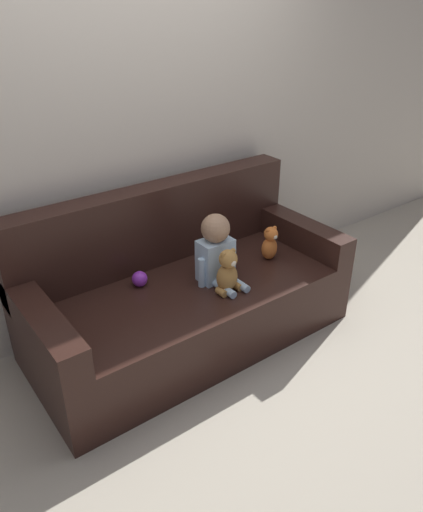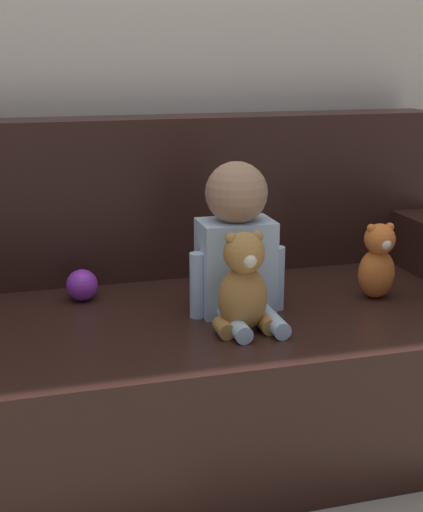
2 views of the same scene
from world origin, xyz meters
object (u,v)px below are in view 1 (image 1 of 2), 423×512
(couch, at_px, (183,292))
(plush_toy_side, at_px, (270,243))
(toy_ball, at_px, (140,279))
(teddy_bear_brown, at_px, (228,272))
(person_baby, at_px, (216,250))

(couch, distance_m, plush_toy_side, 0.66)
(plush_toy_side, height_order, toy_ball, plush_toy_side)
(teddy_bear_brown, relative_size, toy_ball, 2.90)
(teddy_bear_brown, xyz_separation_m, plush_toy_side, (0.47, 0.15, -0.01))
(toy_ball, bearing_deg, plush_toy_side, -14.15)
(person_baby, xyz_separation_m, plush_toy_side, (0.45, 0.00, -0.09))
(person_baby, xyz_separation_m, teddy_bear_brown, (-0.03, -0.15, -0.07))
(person_baby, distance_m, toy_ball, 0.50)
(teddy_bear_brown, bearing_deg, person_baby, 79.21)
(couch, bearing_deg, person_baby, -41.00)
(toy_ball, bearing_deg, couch, -17.20)
(couch, xyz_separation_m, toy_ball, (-0.26, 0.08, 0.15))
(couch, height_order, toy_ball, couch)
(person_baby, relative_size, teddy_bear_brown, 1.57)
(teddy_bear_brown, bearing_deg, toy_ball, 136.98)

